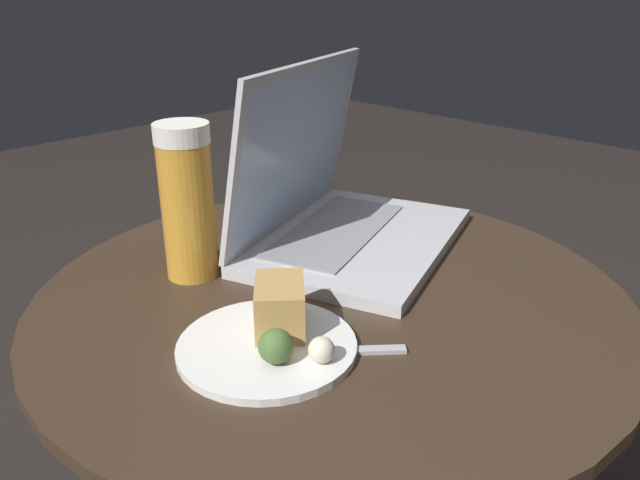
# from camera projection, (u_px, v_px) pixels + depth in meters

# --- Properties ---
(table) EXTENTS (0.75, 0.75, 0.50)m
(table) POSITION_uv_depth(u_px,v_px,m) (331.00, 368.00, 0.85)
(table) COLOR #515156
(table) RESTS_ON ground_plane
(laptop) EXTENTS (0.42, 0.36, 0.26)m
(laptop) POSITION_uv_depth(u_px,v_px,m) (337.00, 209.00, 0.92)
(laptop) COLOR silver
(laptop) RESTS_ON table
(beer_glass) EXTENTS (0.07, 0.07, 0.21)m
(beer_glass) POSITION_uv_depth(u_px,v_px,m) (187.00, 202.00, 0.80)
(beer_glass) COLOR gold
(beer_glass) RESTS_ON table
(snack_plate) EXTENTS (0.20, 0.20, 0.07)m
(snack_plate) POSITION_uv_depth(u_px,v_px,m) (274.00, 332.00, 0.67)
(snack_plate) COLOR white
(snack_plate) RESTS_ON table
(fork) EXTENTS (0.14, 0.13, 0.00)m
(fork) POSITION_uv_depth(u_px,v_px,m) (310.00, 352.00, 0.67)
(fork) COLOR #B2B2B7
(fork) RESTS_ON table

